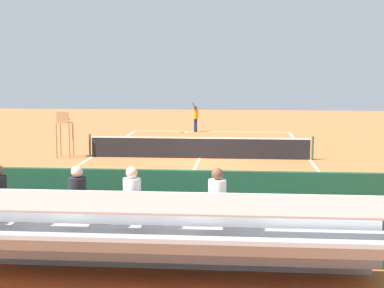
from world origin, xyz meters
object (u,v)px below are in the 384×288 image
(courtside_bench, at_px, (287,230))
(tennis_player, at_px, (195,116))
(equipment_bag, at_px, (196,246))
(tennis_ball_near, at_px, (192,132))
(tennis_racket, at_px, (186,133))
(umpire_chair, at_px, (64,129))
(tennis_net, at_px, (199,147))
(bleacher_stand, at_px, (126,236))

(courtside_bench, xyz_separation_m, tennis_player, (3.92, -24.10, 0.46))
(equipment_bag, xyz_separation_m, tennis_ball_near, (2.11, -23.64, -0.15))
(tennis_racket, bearing_deg, courtside_bench, 100.78)
(umpire_chair, distance_m, tennis_ball_near, 11.75)
(equipment_bag, xyz_separation_m, tennis_racket, (2.46, -23.59, -0.16))
(tennis_net, height_order, tennis_ball_near, tennis_net)
(courtside_bench, height_order, equipment_bag, courtside_bench)
(tennis_player, bearing_deg, equipment_bag, 94.51)
(tennis_ball_near, bearing_deg, umpire_chair, 64.81)
(tennis_racket, bearing_deg, tennis_player, -130.18)
(bleacher_stand, height_order, tennis_racket, bleacher_stand)
(courtside_bench, bearing_deg, equipment_bag, 3.65)
(tennis_player, distance_m, tennis_racket, 1.31)
(bleacher_stand, distance_m, tennis_racket, 25.63)
(tennis_net, xyz_separation_m, tennis_ball_near, (1.23, -10.24, -0.47))
(umpire_chair, distance_m, equipment_bag, 14.91)
(courtside_bench, bearing_deg, tennis_racket, -79.22)
(tennis_player, bearing_deg, tennis_net, 95.45)
(bleacher_stand, height_order, tennis_player, bleacher_stand)
(tennis_net, distance_m, tennis_ball_near, 10.33)
(tennis_net, xyz_separation_m, umpire_chair, (6.20, 0.32, 0.81))
(tennis_racket, bearing_deg, tennis_ball_near, -170.76)
(tennis_player, xyz_separation_m, tennis_ball_near, (0.20, 0.59, -0.98))
(courtside_bench, relative_size, tennis_player, 0.93)
(tennis_player, relative_size, tennis_racket, 3.29)
(courtside_bench, distance_m, tennis_racket, 23.88)
(tennis_net, height_order, courtside_bench, tennis_net)
(tennis_net, relative_size, tennis_ball_near, 156.06)
(bleacher_stand, bearing_deg, equipment_bag, -120.11)
(tennis_net, xyz_separation_m, courtside_bench, (-2.89, 13.27, 0.06))
(tennis_net, relative_size, umpire_chair, 4.81)
(bleacher_stand, distance_m, equipment_bag, 2.44)
(bleacher_stand, relative_size, courtside_bench, 5.03)
(courtside_bench, relative_size, equipment_bag, 2.00)
(courtside_bench, distance_m, tennis_ball_near, 23.88)
(umpire_chair, xyz_separation_m, courtside_bench, (-9.09, 12.95, -0.76))
(umpire_chair, distance_m, tennis_racket, 11.55)
(umpire_chair, relative_size, equipment_bag, 2.38)
(tennis_player, bearing_deg, courtside_bench, 99.24)
(tennis_racket, bearing_deg, tennis_net, 98.81)
(tennis_player, bearing_deg, umpire_chair, 65.15)
(tennis_player, bearing_deg, tennis_ball_near, 71.55)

